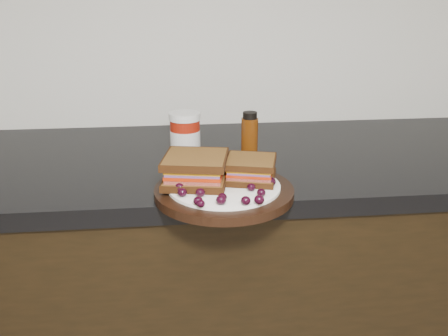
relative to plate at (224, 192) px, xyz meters
The scene contains 29 objects.
base_cabinets 0.58m from the plate, 125.19° to the left, with size 3.96×0.58×0.86m, color black.
countertop 0.32m from the plate, 125.19° to the left, with size 3.98×0.60×0.04m, color black.
plate is the anchor object (origin of this frame).
sandwich_left 0.07m from the plate, 161.14° to the left, with size 0.12×0.12×0.06m, color brown, non-canonical shape.
sandwich_right 0.07m from the plate, 21.82° to the left, with size 0.10×0.10×0.05m, color brown, non-canonical shape.
grape_0 0.10m from the plate, 149.30° to the right, with size 0.02×0.02×0.02m, color black.
grape_1 0.08m from the plate, 132.83° to the right, with size 0.02×0.02×0.02m, color black.
grape_2 0.11m from the plate, 121.66° to the right, with size 0.02×0.02×0.02m, color black.
grape_3 0.12m from the plate, 117.33° to the right, with size 0.02×0.02×0.01m, color black.
grape_4 0.10m from the plate, 99.26° to the right, with size 0.02×0.02×0.02m, color black.
grape_5 0.08m from the plate, 98.28° to the right, with size 0.02×0.02×0.02m, color black.
grape_6 0.11m from the plate, 74.10° to the right, with size 0.02×0.02×0.02m, color black.
grape_7 0.12m from the plate, 61.95° to the right, with size 0.02×0.02×0.02m, color black.
grape_8 0.09m from the plate, 46.15° to the right, with size 0.02×0.02×0.02m, color black.
grape_9 0.07m from the plate, 36.58° to the right, with size 0.02×0.02×0.02m, color black.
grape_10 0.10m from the plate, 11.03° to the right, with size 0.02×0.02×0.02m, color black.
grape_11 0.08m from the plate, ahead, with size 0.02×0.02×0.02m, color black.
grape_12 0.09m from the plate, ahead, with size 0.02×0.02×0.02m, color black.
grape_13 0.09m from the plate, 31.92° to the left, with size 0.02×0.02×0.02m, color black.
grape_14 0.08m from the plate, 130.71° to the left, with size 0.02×0.02×0.01m, color black.
grape_15 0.06m from the plate, 154.71° to the left, with size 0.02×0.02×0.02m, color black.
grape_16 0.09m from the plate, 164.59° to the left, with size 0.02×0.02×0.02m, color black.
grape_17 0.08m from the plate, behind, with size 0.02×0.02×0.02m, color black.
grape_18 0.10m from the plate, 162.64° to the right, with size 0.02×0.02×0.02m, color black.
grape_19 0.07m from the plate, 137.35° to the left, with size 0.02×0.02×0.02m, color black.
grape_20 0.05m from the plate, 169.25° to the left, with size 0.02×0.02×0.01m, color black.
grape_21 0.07m from the plate, behind, with size 0.02×0.02×0.02m, color black.
condiment_jar 0.27m from the plate, 105.12° to the left, with size 0.08×0.08×0.11m, color maroon.
oil_bottle 0.26m from the plate, 69.48° to the left, with size 0.04×0.04×0.11m, color #502408.
Camera 1 is at (0.08, 0.52, 1.30)m, focal length 40.00 mm.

